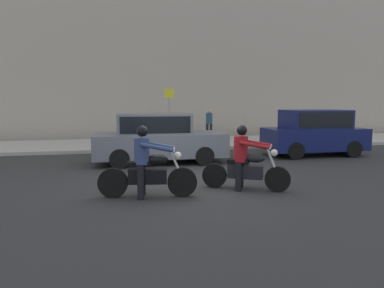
{
  "coord_description": "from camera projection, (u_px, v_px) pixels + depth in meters",
  "views": [
    {
      "loc": [
        -1.68,
        -8.84,
        2.15
      ],
      "look_at": [
        0.14,
        -0.04,
        1.03
      ],
      "focal_mm": 32.51,
      "sensor_mm": 36.0,
      "label": 1
    }
  ],
  "objects": [
    {
      "name": "motorcycle_with_rider_denim_blue",
      "position": [
        147.0,
        168.0,
        7.73
      ],
      "size": [
        2.21,
        0.74,
        1.61
      ],
      "color": "black",
      "rests_on": "ground_plane"
    },
    {
      "name": "pedestrian_bystander",
      "position": [
        209.0,
        122.0,
        18.14
      ],
      "size": [
        0.34,
        0.34,
        1.59
      ],
      "color": "black",
      "rests_on": "sidewalk_slab"
    },
    {
      "name": "street_sign_post",
      "position": [
        169.0,
        109.0,
        17.28
      ],
      "size": [
        0.44,
        0.08,
        2.64
      ],
      "color": "gray",
      "rests_on": "sidewalk_slab"
    },
    {
      "name": "sidewalk_slab",
      "position": [
        156.0,
        144.0,
        16.96
      ],
      "size": [
        40.0,
        4.4,
        0.14
      ],
      "primitive_type": "cube",
      "color": "#A8A399",
      "rests_on": "ground_plane"
    },
    {
      "name": "ground_plane",
      "position": [
        186.0,
        183.0,
        9.2
      ],
      "size": [
        80.0,
        80.0,
        0.0
      ],
      "primitive_type": "plane",
      "color": "#2B2B2B"
    },
    {
      "name": "parked_hatchback_navy",
      "position": [
        314.0,
        132.0,
        13.69
      ],
      "size": [
        3.88,
        1.76,
        1.8
      ],
      "color": "#11194C",
      "rests_on": "ground_plane"
    },
    {
      "name": "motorcycle_with_rider_crimson",
      "position": [
        245.0,
        164.0,
        8.4
      ],
      "size": [
        1.95,
        1.13,
        1.57
      ],
      "color": "black",
      "rests_on": "ground_plane"
    },
    {
      "name": "building_facade",
      "position": [
        148.0,
        18.0,
        19.44
      ],
      "size": [
        40.0,
        1.4,
        13.54
      ],
      "primitive_type": "cube",
      "color": "#A89E8E",
      "rests_on": "ground_plane"
    },
    {
      "name": "parked_sedan_slate_gray",
      "position": [
        158.0,
        138.0,
        12.02
      ],
      "size": [
        4.49,
        1.82,
        1.72
      ],
      "color": "slate",
      "rests_on": "ground_plane"
    }
  ]
}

